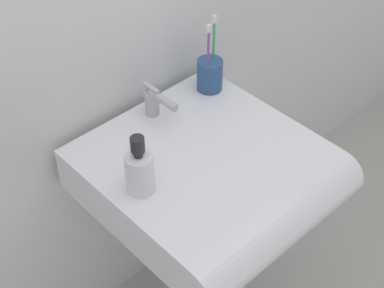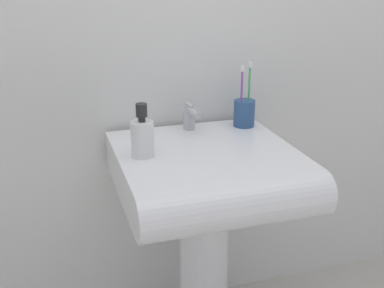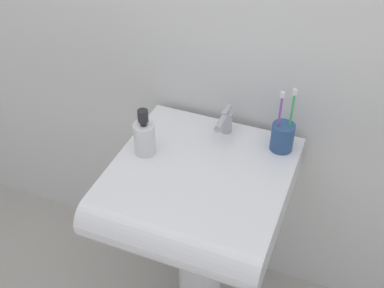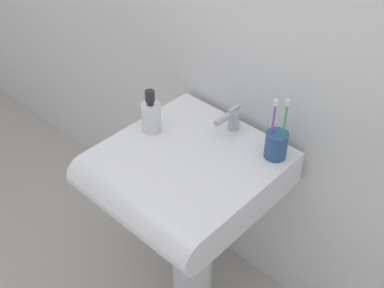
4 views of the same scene
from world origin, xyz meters
The scene contains 5 objects.
sink_pedestal centered at (0.00, 0.00, 0.30)m, with size 0.16×0.16×0.61m, color white.
sink_basin centered at (0.00, -0.05, 0.67)m, with size 0.53×0.56×0.13m.
faucet centered at (0.01, 0.18, 0.78)m, with size 0.04×0.12×0.09m.
toothbrush_cup centered at (0.20, 0.17, 0.78)m, with size 0.07×0.07×0.22m.
soap_bottle centered at (-0.19, 0.00, 0.79)m, with size 0.07×0.07×0.16m.
Camera 2 is at (-0.44, -1.27, 1.24)m, focal length 45.00 mm.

